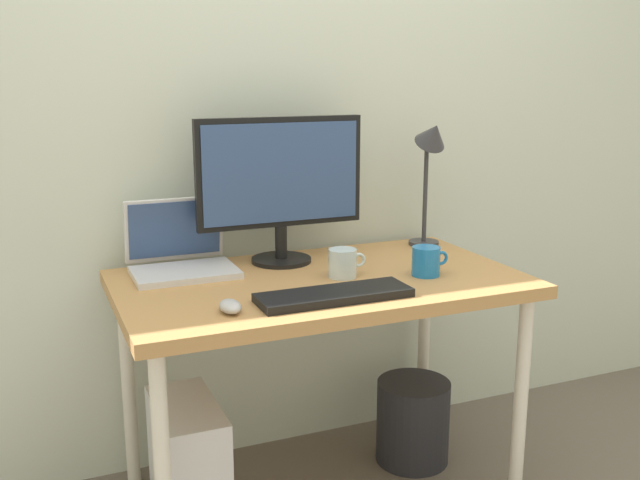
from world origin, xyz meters
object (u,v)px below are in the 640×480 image
laptop (181,254)px  keyboard (334,295)px  desk (320,299)px  monitor (281,181)px  mouse (230,306)px  coffee_mug (426,261)px  computer_tower (189,469)px  desk_lamp (431,154)px  glass_cup (343,263)px  wastebasket (413,421)px

laptop → keyboard: laptop is taller
desk → monitor: (-0.05, 0.22, 0.35)m
mouse → coffee_mug: (0.66, 0.11, 0.03)m
monitor → desk: bearing=-78.3°
desk → computer_tower: (-0.44, -0.03, -0.47)m
laptop → mouse: bearing=-85.8°
mouse → computer_tower: 0.59m
desk_lamp → coffee_mug: 0.48m
glass_cup → wastebasket: glass_cup is taller
keyboard → computer_tower: 0.70m
desk → glass_cup: bearing=-16.4°
laptop → desk_lamp: bearing=-1.0°
monitor → laptop: 0.40m
keyboard → glass_cup: size_ratio=3.59×
mouse → coffee_mug: 0.67m
desk → desk_lamp: size_ratio=2.63×
laptop → glass_cup: (0.45, -0.26, -0.01)m
desk → mouse: 0.42m
monitor → wastebasket: bearing=-18.4°
laptop → desk_lamp: 0.94m
desk_lamp → glass_cup: (-0.45, -0.24, -0.29)m
desk_lamp → keyboard: desk_lamp is taller
monitor → wastebasket: monitor is taller
glass_cup → computer_tower: bearing=-178.7°
desk → keyboard: (-0.05, -0.22, 0.08)m
glass_cup → wastebasket: size_ratio=0.41×
monitor → computer_tower: size_ratio=1.34×
coffee_mug → wastebasket: size_ratio=0.41×
desk_lamp → coffee_mug: bearing=-121.9°
desk → desk_lamp: (0.52, 0.22, 0.41)m
desk_lamp → wastebasket: 0.96m
wastebasket → keyboard: bearing=-146.4°
desk → laptop: size_ratio=3.88×
monitor → desk_lamp: 0.57m
desk → glass_cup: glass_cup is taller
glass_cup → computer_tower: size_ratio=0.29×
desk_lamp → keyboard: (-0.57, -0.44, -0.32)m
computer_tower → wastebasket: bearing=7.4°
mouse → computer_tower: (-0.09, 0.18, -0.56)m
laptop → mouse: (0.03, -0.45, -0.04)m
laptop → coffee_mug: (0.70, -0.34, -0.01)m
mouse → coffee_mug: bearing=9.4°
desk_lamp → coffee_mug: size_ratio=3.84×
desk → desk_lamp: bearing=23.3°
monitor → glass_cup: size_ratio=4.59×
wastebasket → desk_lamp: bearing=49.1°
desk → monitor: 0.41m
laptop → wastebasket: size_ratio=1.07×
desk → desk_lamp: desk_lamp is taller
monitor → glass_cup: 0.35m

